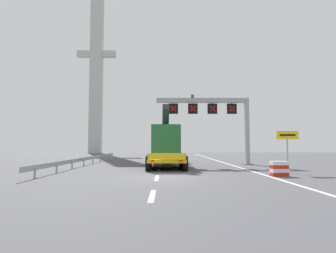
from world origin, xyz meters
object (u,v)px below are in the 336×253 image
at_px(heavy_haul_truck_yellow, 165,144).
at_px(crash_barrier_striped, 279,169).
at_px(overhead_lane_gantry, 215,112).
at_px(exit_sign_yellow, 287,141).
at_px(bridge_pylon_distant, 96,71).

xyz_separation_m(heavy_haul_truck_yellow, crash_barrier_striped, (6.95, -10.67, -1.54)).
relative_size(overhead_lane_gantry, exit_sign_yellow, 3.28).
bearing_deg(crash_barrier_striped, heavy_haul_truck_yellow, 123.08).
relative_size(heavy_haul_truck_yellow, exit_sign_yellow, 4.98).
height_order(overhead_lane_gantry, exit_sign_yellow, overhead_lane_gantry).
relative_size(exit_sign_yellow, crash_barrier_striped, 2.77).
height_order(overhead_lane_gantry, crash_barrier_striped, overhead_lane_gantry).
bearing_deg(heavy_haul_truck_yellow, bridge_pylon_distant, 113.10).
relative_size(overhead_lane_gantry, crash_barrier_striped, 9.09).
xyz_separation_m(overhead_lane_gantry, exit_sign_yellow, (3.39, -8.41, -2.99)).
bearing_deg(exit_sign_yellow, heavy_haul_truck_yellow, 133.55).
xyz_separation_m(overhead_lane_gantry, heavy_haul_truck_yellow, (-4.93, 0.34, -3.15)).
distance_m(exit_sign_yellow, crash_barrier_striped, 2.90).
distance_m(overhead_lane_gantry, exit_sign_yellow, 9.55).
xyz_separation_m(exit_sign_yellow, crash_barrier_striped, (-1.37, -1.91, -1.70)).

